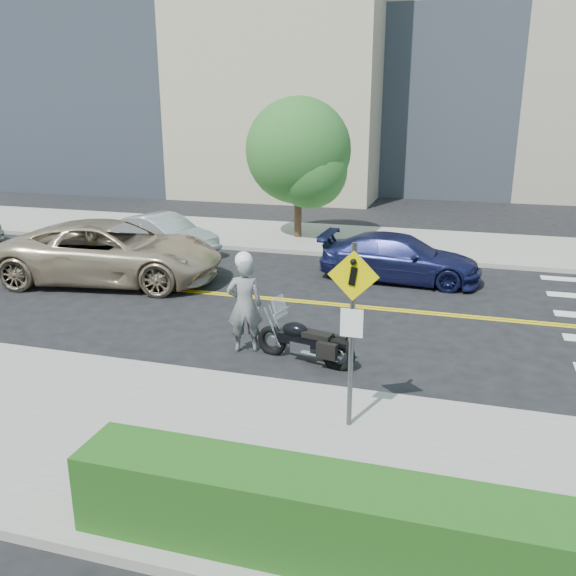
% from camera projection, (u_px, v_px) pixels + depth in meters
% --- Properties ---
extents(ground_plane, '(120.00, 120.00, 0.00)m').
position_uv_depth(ground_plane, '(242.00, 296.00, 16.78)').
color(ground_plane, black).
rests_on(ground_plane, ground).
extents(sidewalk_near, '(60.00, 5.00, 0.15)m').
position_uv_depth(sidewalk_near, '(79.00, 427.00, 9.87)').
color(sidewalk_near, '#9E9B91').
rests_on(sidewalk_near, ground_plane).
extents(sidewalk_far, '(60.00, 5.00, 0.15)m').
position_uv_depth(sidewalk_far, '(309.00, 238.00, 23.63)').
color(sidewalk_far, '#9E9B91').
rests_on(sidewalk_far, ground_plane).
extents(building_mid, '(18.00, 14.00, 20.00)m').
position_uv_depth(building_mid, '(523.00, 14.00, 35.54)').
color(building_mid, '#A39984').
rests_on(building_mid, ground_plane).
extents(hedge, '(9.00, 0.90, 1.00)m').
position_uv_depth(hedge, '(464.00, 544.00, 6.44)').
color(hedge, '#235619').
rests_on(hedge, sidewalk_near).
extents(pedestrian_sign, '(0.78, 0.08, 3.00)m').
position_uv_depth(pedestrian_sign, '(352.00, 319.00, 9.28)').
color(pedestrian_sign, '#4C4C51').
rests_on(pedestrian_sign, sidewalk_near).
extents(motorcyclist, '(0.88, 0.73, 2.19)m').
position_uv_depth(motorcyclist, '(245.00, 302.00, 12.81)').
color(motorcyclist, '#9D9DA1').
rests_on(motorcyclist, ground).
extents(motorcycle, '(2.23, 1.11, 1.30)m').
position_uv_depth(motorcycle, '(305.00, 332.00, 12.37)').
color(motorcycle, black).
rests_on(motorcycle, ground).
extents(suv, '(6.83, 3.92, 1.79)m').
position_uv_depth(suv, '(111.00, 252.00, 17.90)').
color(suv, tan).
rests_on(suv, ground).
extents(parked_car_silver, '(4.42, 2.81, 1.38)m').
position_uv_depth(parked_car_silver, '(164.00, 235.00, 21.19)').
color(parked_car_silver, '#ABAFB3').
rests_on(parked_car_silver, ground).
extents(parked_car_blue, '(4.80, 2.09, 1.37)m').
position_uv_depth(parked_car_blue, '(400.00, 258.00, 18.07)').
color(parked_car_blue, navy).
rests_on(parked_car_blue, ground).
extents(tree_far_a, '(3.91, 3.91, 5.35)m').
position_uv_depth(tree_far_a, '(298.00, 151.00, 22.50)').
color(tree_far_a, '#382619').
rests_on(tree_far_a, ground).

